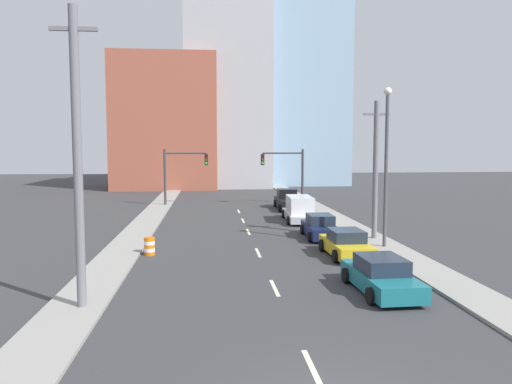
# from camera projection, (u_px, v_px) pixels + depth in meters

# --- Properties ---
(sidewalk_left) EXTENTS (2.14, 91.96, 0.13)m
(sidewalk_left) POSITION_uv_depth(u_px,v_px,m) (167.00, 198.00, 55.75)
(sidewalk_left) COLOR gray
(sidewalk_left) RESTS_ON ground
(sidewalk_right) EXTENTS (2.14, 91.96, 0.13)m
(sidewalk_right) POSITION_uv_depth(u_px,v_px,m) (296.00, 197.00, 57.13)
(sidewalk_right) COLOR gray
(sidewalk_right) RESTS_ON ground
(lane_stripe_at_2m) EXTENTS (0.16, 2.40, 0.01)m
(lane_stripe_at_2m) POSITION_uv_depth(u_px,v_px,m) (313.00, 369.00, 12.84)
(lane_stripe_at_2m) COLOR beige
(lane_stripe_at_2m) RESTS_ON ground
(lane_stripe_at_9m) EXTENTS (0.16, 2.40, 0.01)m
(lane_stripe_at_9m) POSITION_uv_depth(u_px,v_px,m) (275.00, 288.00, 20.25)
(lane_stripe_at_9m) COLOR beige
(lane_stripe_at_9m) RESTS_ON ground
(lane_stripe_at_16m) EXTENTS (0.16, 2.40, 0.01)m
(lane_stripe_at_16m) POSITION_uv_depth(u_px,v_px,m) (258.00, 253.00, 27.04)
(lane_stripe_at_16m) COLOR beige
(lane_stripe_at_16m) RESTS_ON ground
(lane_stripe_at_23m) EXTENTS (0.16, 2.40, 0.01)m
(lane_stripe_at_23m) POSITION_uv_depth(u_px,v_px,m) (248.00, 232.00, 33.71)
(lane_stripe_at_23m) COLOR beige
(lane_stripe_at_23m) RESTS_ON ground
(lane_stripe_at_28m) EXTENTS (0.16, 2.40, 0.01)m
(lane_stripe_at_28m) POSITION_uv_depth(u_px,v_px,m) (243.00, 220.00, 38.91)
(lane_stripe_at_28m) COLOR beige
(lane_stripe_at_28m) RESTS_ON ground
(lane_stripe_at_34m) EXTENTS (0.16, 2.40, 0.01)m
(lane_stripe_at_34m) POSITION_uv_depth(u_px,v_px,m) (239.00, 211.00, 44.47)
(lane_stripe_at_34m) COLOR beige
(lane_stripe_at_34m) RESTS_ON ground
(building_brick_left) EXTENTS (14.00, 16.00, 18.13)m
(building_brick_left) POSITION_uv_depth(u_px,v_px,m) (167.00, 124.00, 71.86)
(building_brick_left) COLOR #9E513D
(building_brick_left) RESTS_ON ground
(building_office_center) EXTENTS (12.00, 20.00, 27.09)m
(building_office_center) POSITION_uv_depth(u_px,v_px,m) (226.00, 96.00, 76.24)
(building_office_center) COLOR #A8A8AD
(building_office_center) RESTS_ON ground
(building_glass_right) EXTENTS (13.00, 20.00, 34.57)m
(building_glass_right) POSITION_uv_depth(u_px,v_px,m) (297.00, 76.00, 80.97)
(building_glass_right) COLOR #8CADC6
(building_glass_right) RESTS_ON ground
(traffic_signal_left) EXTENTS (4.31, 0.35, 5.53)m
(traffic_signal_left) POSITION_uv_depth(u_px,v_px,m) (178.00, 169.00, 48.57)
(traffic_signal_left) COLOR #38383D
(traffic_signal_left) RESTS_ON ground
(traffic_signal_right) EXTENTS (4.31, 0.35, 5.53)m
(traffic_signal_right) POSITION_uv_depth(u_px,v_px,m) (290.00, 168.00, 49.60)
(traffic_signal_right) COLOR #38383D
(traffic_signal_right) RESTS_ON ground
(utility_pole_left_near) EXTENTS (1.60, 0.32, 10.46)m
(utility_pole_left_near) POSITION_uv_depth(u_px,v_px,m) (77.00, 157.00, 17.07)
(utility_pole_left_near) COLOR slate
(utility_pole_left_near) RESTS_ON ground
(utility_pole_right_mid) EXTENTS (1.60, 0.32, 8.49)m
(utility_pole_right_mid) POSITION_uv_depth(u_px,v_px,m) (375.00, 169.00, 30.36)
(utility_pole_right_mid) COLOR slate
(utility_pole_right_mid) RESTS_ON ground
(traffic_barrel) EXTENTS (0.56, 0.56, 0.95)m
(traffic_barrel) POSITION_uv_depth(u_px,v_px,m) (150.00, 246.00, 26.38)
(traffic_barrel) COLOR orange
(traffic_barrel) RESTS_ON ground
(street_lamp) EXTENTS (0.44, 0.44, 8.98)m
(street_lamp) POSITION_uv_depth(u_px,v_px,m) (386.00, 157.00, 27.68)
(street_lamp) COLOR #4C4C51
(street_lamp) RESTS_ON ground
(sedan_teal) EXTENTS (2.24, 4.82, 1.42)m
(sedan_teal) POSITION_uv_depth(u_px,v_px,m) (381.00, 276.00, 19.62)
(sedan_teal) COLOR #196B75
(sedan_teal) RESTS_ON ground
(sedan_yellow) EXTENTS (2.19, 4.52, 1.41)m
(sedan_yellow) POSITION_uv_depth(u_px,v_px,m) (346.00, 244.00, 26.09)
(sedan_yellow) COLOR gold
(sedan_yellow) RESTS_ON ground
(sedan_navy) EXTENTS (2.09, 4.60, 1.48)m
(sedan_navy) POSITION_uv_depth(u_px,v_px,m) (320.00, 227.00, 31.46)
(sedan_navy) COLOR #141E47
(sedan_navy) RESTS_ON ground
(box_truck_silver) EXTENTS (2.46, 5.98, 1.95)m
(box_truck_silver) POSITION_uv_depth(u_px,v_px,m) (299.00, 209.00, 38.40)
(box_truck_silver) COLOR #B2B2BC
(box_truck_silver) RESTS_ON ground
(pickup_truck_black) EXTENTS (2.30, 6.07, 1.81)m
(pickup_truck_black) POSITION_uv_depth(u_px,v_px,m) (288.00, 201.00, 46.26)
(pickup_truck_black) COLOR black
(pickup_truck_black) RESTS_ON ground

